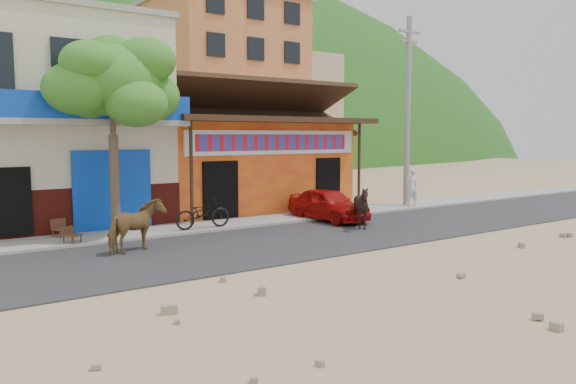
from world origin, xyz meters
name	(u,v)px	position (x,y,z in m)	size (l,w,h in m)	color
ground	(361,253)	(0.00, 0.00, 0.00)	(120.00, 120.00, 0.00)	#9E825B
road	(304,238)	(0.00, 2.50, 0.02)	(60.00, 5.00, 0.04)	#28282B
sidewalk	(244,223)	(0.00, 6.00, 0.06)	(60.00, 2.00, 0.12)	gray
dance_club	(236,166)	(2.00, 10.00, 1.80)	(8.00, 6.00, 3.60)	orange
cafe_building	(48,124)	(-5.50, 10.00, 3.50)	(7.00, 6.00, 7.00)	beige
apartment_front	(221,94)	(9.00, 24.00, 6.00)	(9.00, 9.00, 12.00)	#CC723F
apartment_rear	(279,114)	(18.00, 30.00, 5.00)	(8.00, 8.00, 10.00)	tan
tree	(113,135)	(-4.60, 5.80, 3.12)	(3.00, 3.00, 6.00)	#2D721E
utility_pole	(408,112)	(8.20, 6.00, 4.12)	(0.24, 0.24, 8.00)	gray
cow_tan	(136,226)	(-4.83, 3.45, 0.73)	(0.74, 1.63, 1.38)	brown
cow_dark	(362,207)	(2.62, 2.78, 0.75)	(1.14, 1.29, 1.42)	black
red_car	(328,204)	(2.83, 4.80, 0.63)	(1.39, 3.45, 1.18)	#AB0D0C
scooter	(203,213)	(-1.91, 5.38, 0.61)	(0.66, 1.88, 0.99)	black
pedestrian	(412,187)	(8.00, 5.50, 0.93)	(0.59, 0.39, 1.62)	silver
cafe_chair_left	(62,220)	(-6.00, 6.40, 0.62)	(0.47, 0.47, 1.01)	#532E1B
cafe_chair_right	(72,228)	(-6.00, 5.30, 0.55)	(0.40, 0.40, 0.85)	#462517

